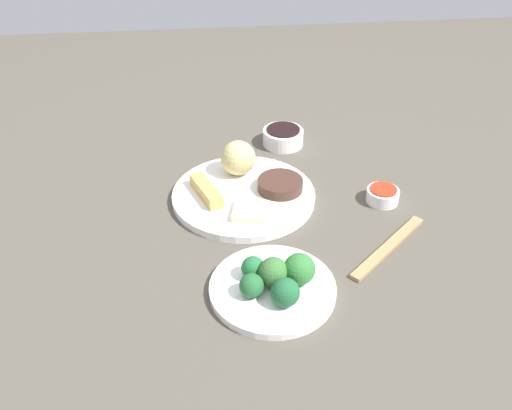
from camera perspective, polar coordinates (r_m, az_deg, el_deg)
tabletop at (r=1.17m, az=1.09°, el=0.76°), size 2.20×2.20×0.02m
main_plate at (r=1.15m, az=-1.28°, el=0.97°), size 0.30×0.30×0.02m
rice_scoop at (r=1.19m, az=-1.84°, el=4.86°), size 0.07×0.07×0.07m
spring_roll at (r=1.13m, az=-5.14°, el=1.48°), size 0.07×0.11×0.03m
crab_rangoon_wonton at (r=1.08m, az=-0.70°, el=-0.65°), size 0.07×0.08×0.01m
stir_fry_heap at (r=1.15m, az=2.50°, el=2.11°), size 0.09×0.09×0.02m
broccoli_plate at (r=0.94m, az=1.72°, el=-8.60°), size 0.21×0.21×0.01m
broccoli_floret_0 at (r=0.92m, az=1.80°, el=-6.90°), size 0.05×0.05×0.05m
broccoli_floret_1 at (r=0.93m, az=4.47°, el=-6.58°), size 0.05×0.05×0.05m
broccoli_floret_2 at (r=0.90m, az=-0.46°, el=-8.29°), size 0.04×0.04×0.04m
broccoli_floret_4 at (r=0.89m, az=3.02°, el=-8.95°), size 0.05×0.05×0.05m
broccoli_floret_5 at (r=0.93m, az=-0.31°, el=-6.47°), size 0.04×0.04×0.04m
soy_sauce_bowl at (r=1.34m, az=2.80°, el=6.96°), size 0.10×0.10×0.04m
soy_sauce_bowl_liquid at (r=1.33m, az=2.82°, el=7.75°), size 0.08×0.08×0.00m
sauce_ramekin_sweet_and_sour at (r=1.17m, az=12.88°, el=0.94°), size 0.07×0.07×0.03m
sauce_ramekin_sweet_and_sour_liquid at (r=1.16m, az=12.99°, el=1.58°), size 0.05×0.05×0.00m
chopsticks_pair at (r=1.05m, az=13.46°, el=-4.22°), size 0.18×0.17×0.01m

